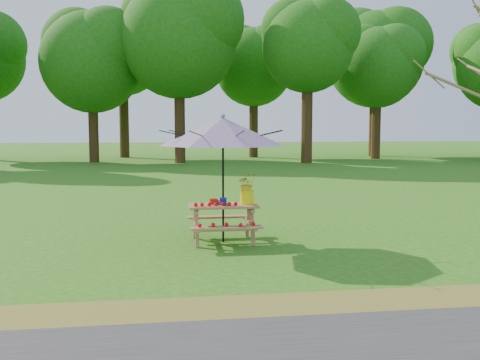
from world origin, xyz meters
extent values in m
plane|color=#2C6413|center=(0.00, 0.00, 0.00)|extent=(120.00, 120.00, 0.00)
cube|color=olive|center=(0.00, -2.80, 0.00)|extent=(120.00, 1.20, 0.01)
cube|color=#A26C49|center=(-0.61, 0.81, 0.65)|extent=(1.20, 0.62, 0.04)
cube|color=#A26C49|center=(-0.61, 0.26, 0.36)|extent=(1.20, 0.22, 0.04)
cube|color=#A26C49|center=(-0.61, 1.36, 0.36)|extent=(1.20, 0.22, 0.04)
cylinder|color=black|center=(-0.61, 0.81, 1.12)|extent=(0.04, 0.04, 2.25)
cone|color=teal|center=(-0.61, 0.81, 1.95)|extent=(2.63, 2.63, 0.48)
sphere|color=teal|center=(-0.61, 0.81, 2.22)|extent=(0.08, 0.08, 0.08)
cube|color=red|center=(-0.77, 0.88, 0.72)|extent=(0.14, 0.12, 0.10)
cylinder|color=#121992|center=(-0.61, 0.75, 0.74)|extent=(0.13, 0.13, 0.13)
cube|color=white|center=(-0.65, 1.01, 0.71)|extent=(0.13, 0.13, 0.07)
cylinder|color=#FAF80D|center=(-0.18, 0.82, 0.79)|extent=(0.24, 0.24, 0.24)
imported|color=gold|center=(-0.18, 0.82, 1.04)|extent=(0.36, 0.32, 0.36)
camera|label=1|loc=(-1.61, -8.44, 2.04)|focal=40.00mm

